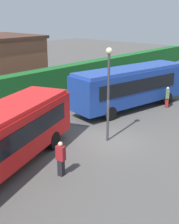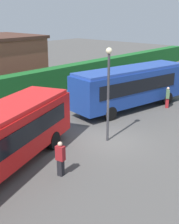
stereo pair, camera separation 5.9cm
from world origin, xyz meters
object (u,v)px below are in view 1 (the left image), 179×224
object	(u,v)px
bus_blue	(131,85)
lamppost	(108,84)
person_far	(167,97)
traffic_cone	(42,108)
person_center	(61,158)
person_right	(85,99)

from	to	relation	value
bus_blue	lamppost	bearing A→B (deg)	-147.04
person_far	lamppost	xyz separation A→B (m)	(-8.20, -0.48, 2.52)
bus_blue	traffic_cone	bearing A→B (deg)	149.08
person_center	person_right	bearing A→B (deg)	26.24
person_center	person_right	world-z (taller)	person_center
person_right	person_center	bearing A→B (deg)	64.26
bus_blue	person_right	bearing A→B (deg)	147.47
person_far	bus_blue	bearing A→B (deg)	-166.09
bus_blue	traffic_cone	xyz separation A→B (m)	(-5.12, 4.48, -1.55)
bus_blue	lamppost	xyz separation A→B (m)	(-6.16, -2.58, 1.55)
person_center	person_right	xyz separation A→B (m)	(8.14, 5.89, -0.02)
person_right	traffic_cone	xyz separation A→B (m)	(-2.50, 2.05, -0.57)
traffic_cone	lamppost	world-z (taller)	lamppost
person_right	lamppost	size ratio (longest dim) A/B	0.31
traffic_cone	person_right	bearing A→B (deg)	-39.39
person_far	lamppost	size ratio (longest dim) A/B	0.31
person_right	traffic_cone	bearing A→B (deg)	-11.01
lamppost	person_right	bearing A→B (deg)	54.77
bus_blue	person_far	world-z (taller)	bus_blue
bus_blue	lamppost	distance (m)	6.85
person_center	person_far	world-z (taller)	person_center
bus_blue	person_center	world-z (taller)	bus_blue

